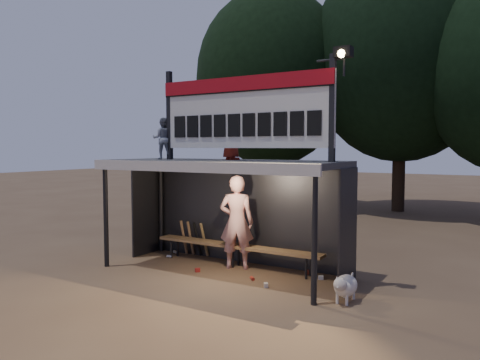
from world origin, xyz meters
name	(u,v)px	position (x,y,z in m)	size (l,w,h in m)	color
ground	(222,272)	(0.00, 0.00, 0.00)	(80.00, 80.00, 0.00)	brown
player	(237,222)	(0.10, 0.42, 1.00)	(0.73, 0.48, 2.00)	white
child_a	(163,139)	(-1.52, -0.03, 2.78)	(0.44, 0.35, 0.91)	gray
child_b	(231,134)	(0.00, 0.37, 2.87)	(0.54, 0.35, 1.10)	maroon
dugout_shelter	(228,183)	(0.00, 0.24, 1.85)	(5.10, 2.08, 2.32)	#38383B
scoreboard_assembly	(245,110)	(0.56, -0.01, 3.32)	(4.10, 0.27, 1.99)	black
bench	(236,247)	(0.00, 0.55, 0.43)	(4.00, 0.35, 0.48)	olive
tree_left	(272,78)	(-4.00, 10.00, 5.51)	(6.46, 6.46, 9.27)	black
tree_mid	(401,57)	(1.00, 11.50, 6.17)	(7.22, 7.22, 10.36)	black
dog	(345,286)	(2.80, -0.51, 0.28)	(0.36, 0.81, 0.49)	white
bats	(194,239)	(-1.33, 0.82, 0.43)	(0.68, 0.35, 0.84)	#916944
litter	(238,269)	(0.25, 0.24, 0.04)	(4.02, 1.43, 0.08)	#A42D1C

